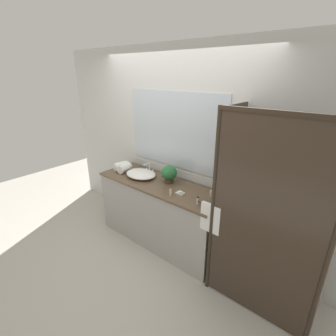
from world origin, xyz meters
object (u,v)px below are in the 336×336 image
object	(u,v)px
amenity_bottle_lotion	(171,192)
amenity_bottle_body_wash	(211,194)
amenity_bottle_conditioner	(198,201)
faucet	(149,170)
soap_dish	(180,193)
potted_plant	(169,173)
rolled_towel_near_edge	(121,166)
rolled_towel_middle	(124,168)
sink_basin	(141,174)

from	to	relation	value
amenity_bottle_lotion	amenity_bottle_body_wash	bearing A→B (deg)	36.57
amenity_bottle_body_wash	amenity_bottle_conditioner	size ratio (longest dim) A/B	0.88
faucet	soap_dish	bearing A→B (deg)	-17.21
amenity_bottle_conditioner	amenity_bottle_lotion	distance (m)	0.36
potted_plant	rolled_towel_near_edge	bearing A→B (deg)	-172.79
faucet	rolled_towel_middle	xyz separation A→B (m)	(-0.31, -0.19, 0.01)
soap_dish	amenity_bottle_body_wash	bearing A→B (deg)	27.39
potted_plant	amenity_bottle_conditioner	world-z (taller)	potted_plant
soap_dish	amenity_bottle_lotion	world-z (taller)	amenity_bottle_lotion
sink_basin	amenity_bottle_conditioner	size ratio (longest dim) A/B	4.73
amenity_bottle_body_wash	amenity_bottle_conditioner	distance (m)	0.25
faucet	potted_plant	world-z (taller)	potted_plant
potted_plant	rolled_towel_middle	world-z (taller)	potted_plant
amenity_bottle_conditioner	amenity_bottle_lotion	world-z (taller)	amenity_bottle_conditioner
amenity_bottle_body_wash	rolled_towel_near_edge	xyz separation A→B (m)	(-1.48, -0.11, 0.02)
faucet	potted_plant	size ratio (longest dim) A/B	0.74
amenity_bottle_body_wash	faucet	bearing A→B (deg)	176.74
faucet	amenity_bottle_conditioner	distance (m)	1.08
amenity_bottle_body_wash	amenity_bottle_conditioner	xyz separation A→B (m)	(-0.02, -0.25, 0.01)
potted_plant	soap_dish	distance (m)	0.37
amenity_bottle_lotion	rolled_towel_near_edge	bearing A→B (deg)	171.01
amenity_bottle_lotion	rolled_towel_middle	bearing A→B (deg)	171.44
amenity_bottle_body_wash	rolled_towel_middle	xyz separation A→B (m)	(-1.37, -0.13, 0.02)
potted_plant	rolled_towel_near_edge	xyz separation A→B (m)	(-0.84, -0.11, -0.07)
faucet	potted_plant	bearing A→B (deg)	-8.32
sink_basin	rolled_towel_middle	size ratio (longest dim) A/B	2.21
potted_plant	amenity_bottle_lotion	bearing A→B (deg)	-47.73
amenity_bottle_conditioner	faucet	bearing A→B (deg)	163.18
amenity_bottle_body_wash	amenity_bottle_lotion	distance (m)	0.47
faucet	rolled_towel_near_edge	size ratio (longest dim) A/B	0.83
amenity_bottle_conditioner	soap_dish	bearing A→B (deg)	164.14
amenity_bottle_lotion	sink_basin	bearing A→B (deg)	165.60
amenity_bottle_lotion	soap_dish	bearing A→B (deg)	63.38
amenity_bottle_body_wash	amenity_bottle_lotion	xyz separation A→B (m)	(-0.38, -0.28, 0.00)
faucet	amenity_bottle_lotion	size ratio (longest dim) A/B	1.97
amenity_bottle_conditioner	amenity_bottle_lotion	size ratio (longest dim) A/B	1.11
faucet	amenity_bottle_lotion	xyz separation A→B (m)	(0.67, -0.34, -0.01)
potted_plant	amenity_bottle_lotion	xyz separation A→B (m)	(0.25, -0.28, -0.09)
soap_dish	rolled_towel_middle	size ratio (longest dim) A/B	0.49
potted_plant	sink_basin	bearing A→B (deg)	-165.76
faucet	amenity_bottle_body_wash	world-z (taller)	faucet
faucet	amenity_bottle_conditioner	size ratio (longest dim) A/B	1.77
amenity_bottle_body_wash	amenity_bottle_conditioner	world-z (taller)	amenity_bottle_conditioner
faucet	soap_dish	xyz separation A→B (m)	(0.73, -0.23, -0.04)
amenity_bottle_body_wash	rolled_towel_middle	size ratio (longest dim) A/B	0.41
potted_plant	rolled_towel_near_edge	world-z (taller)	potted_plant
soap_dish	amenity_bottle_lotion	size ratio (longest dim) A/B	1.16
sink_basin	rolled_towel_near_edge	xyz separation A→B (m)	(-0.42, 0.00, 0.02)
sink_basin	amenity_bottle_conditioner	distance (m)	1.04
sink_basin	amenity_bottle_conditioner	world-z (taller)	amenity_bottle_conditioner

